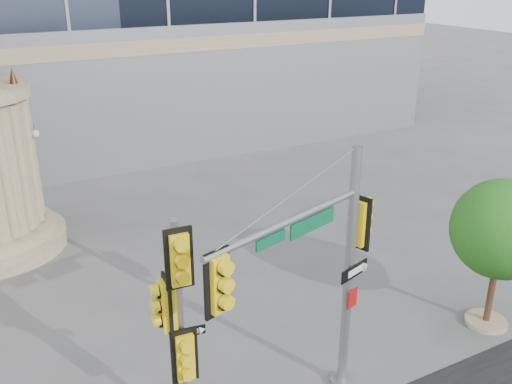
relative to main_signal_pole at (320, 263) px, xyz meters
name	(u,v)px	position (x,y,z in m)	size (l,w,h in m)	color
ground	(310,348)	(0.98, 1.59, -3.29)	(120.00, 120.00, 0.00)	#545456
main_signal_pole	(320,263)	(0.00, 0.00, 0.00)	(3.99, 1.55, 5.30)	slate
secondary_signal_pole	(178,318)	(-2.58, 0.54, -0.67)	(0.77, 0.61, 4.46)	slate
street_tree	(502,232)	(5.44, 0.37, -0.78)	(2.44, 2.39, 3.81)	#9A8C68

